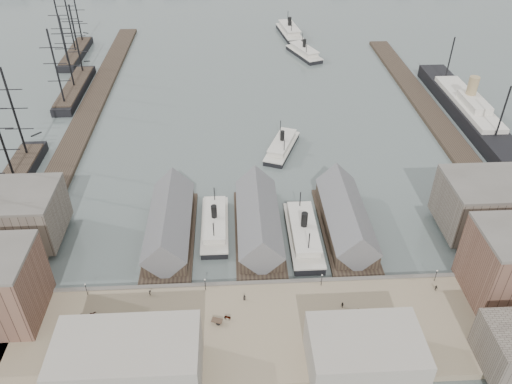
{
  "coord_description": "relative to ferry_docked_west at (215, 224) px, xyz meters",
  "views": [
    {
      "loc": [
        -6.84,
        -97.2,
        97.39
      ],
      "look_at": [
        0.0,
        30.0,
        6.0
      ],
      "focal_mm": 35.0,
      "sensor_mm": 36.0,
      "label": 1
    }
  ],
  "objects": [
    {
      "name": "pedestrian_6",
      "position": [
        32.0,
        -34.16,
        0.61
      ],
      "size": [
        0.9,
        1.0,
        1.66
      ],
      "primitive_type": "imported",
      "rotation": [
        0.0,
        0.0,
        5.13
      ],
      "color": "black",
      "rests_on": "quay"
    },
    {
      "name": "seawall",
      "position": [
        13.0,
        -24.71,
        -1.07
      ],
      "size": [
        180.0,
        1.2,
        2.3
      ],
      "primitive_type": "cube",
      "color": "#59544C",
      "rests_on": "ground"
    },
    {
      "name": "pedestrian_4",
      "position": [
        7.89,
        -30.39,
        0.59
      ],
      "size": [
        0.88,
        0.67,
        1.63
      ],
      "primitive_type": "imported",
      "rotation": [
        0.0,
        0.0,
        0.2
      ],
      "color": "black",
      "rests_on": "quay"
    },
    {
      "name": "east_wharf",
      "position": [
        91.0,
        70.49,
        -1.42
      ],
      "size": [
        10.0,
        180.0,
        1.6
      ],
      "primitive_type": "cube",
      "color": "#2D231C",
      "rests_on": "ground"
    },
    {
      "name": "pedestrian_5",
      "position": [
        28.86,
        -42.64,
        0.59
      ],
      "size": [
        0.73,
        0.72,
        1.62
      ],
      "primitive_type": "imported",
      "rotation": [
        0.0,
        0.0,
        5.53
      ],
      "color": "black",
      "rests_on": "quay"
    },
    {
      "name": "pedestrian_2",
      "position": [
        -16.01,
        -27.51,
        0.59
      ],
      "size": [
        0.71,
        1.11,
        1.63
      ],
      "primitive_type": "imported",
      "rotation": [
        0.0,
        0.0,
        1.47
      ],
      "color": "black",
      "rests_on": "quay"
    },
    {
      "name": "lamp_post_far_w",
      "position": [
        -32.0,
        -26.51,
        2.49
      ],
      "size": [
        0.44,
        0.44,
        3.92
      ],
      "color": "black",
      "rests_on": "quay"
    },
    {
      "name": "horse_cart_left",
      "position": [
        -29.84,
        -34.1,
        0.54
      ],
      "size": [
        4.53,
        3.63,
        1.44
      ],
      "rotation": [
        0.0,
        0.0,
        0.98
      ],
      "color": "black",
      "rests_on": "quay"
    },
    {
      "name": "warehouse_east_back",
      "position": [
        81.0,
        -4.51,
        7.28
      ],
      "size": [
        28.0,
        20.0,
        15.0
      ],
      "primitive_type": "cube",
      "color": "#60564C",
      "rests_on": "east_land"
    },
    {
      "name": "horse_cart_center",
      "position": [
        2.75,
        -36.93,
        0.58
      ],
      "size": [
        4.95,
        2.59,
        1.56
      ],
      "rotation": [
        0.0,
        0.0,
        1.26
      ],
      "color": "black",
      "rests_on": "quay"
    },
    {
      "name": "pedestrian_8",
      "position": [
        57.12,
        -29.84,
        0.67
      ],
      "size": [
        0.97,
        1.11,
        1.79
      ],
      "primitive_type": "imported",
      "rotation": [
        0.0,
        0.0,
        2.19
      ],
      "color": "black",
      "rests_on": "quay"
    },
    {
      "name": "ferry_open_near",
      "position": [
        24.66,
        45.16,
        -0.14
      ],
      "size": [
        16.07,
        25.9,
        8.89
      ],
      "rotation": [
        0.0,
        0.0,
        -0.38
      ],
      "color": "black",
      "rests_on": "ground"
    },
    {
      "name": "ocean_steamer",
      "position": [
        105.0,
        68.82,
        1.61
      ],
      "size": [
        12.2,
        89.12,
        17.82
      ],
      "color": "black",
      "rests_on": "ground"
    },
    {
      "name": "ferry_shed_east",
      "position": [
        39.0,
        -2.63,
        2.42
      ],
      "size": [
        14.0,
        42.0,
        12.6
      ],
      "color": "#2D231C",
      "rests_on": "ground"
    },
    {
      "name": "ferry_shed_center",
      "position": [
        13.0,
        -2.63,
        2.42
      ],
      "size": [
        14.0,
        42.0,
        12.6
      ],
      "color": "#2D231C",
      "rests_on": "ground"
    },
    {
      "name": "ferry_docked_east",
      "position": [
        26.0,
        -6.2,
        0.26
      ],
      "size": [
        8.89,
        29.63,
        10.58
      ],
      "color": "black",
      "rests_on": "ground"
    },
    {
      "name": "lamp_post_near_e",
      "position": [
        28.0,
        -26.51,
        2.49
      ],
      "size": [
        0.44,
        0.44,
        3.92
      ],
      "color": "black",
      "rests_on": "quay"
    },
    {
      "name": "ground",
      "position": [
        13.0,
        -19.51,
        -2.22
      ],
      "size": [
        900.0,
        900.0,
        0.0
      ],
      "primitive_type": "plane",
      "color": "#4B5755",
      "rests_on": "ground"
    },
    {
      "name": "sailing_ship_mid",
      "position": [
        -65.84,
        102.08,
        0.3
      ],
      "size": [
        8.56,
        49.46,
        35.19
      ],
      "color": "black",
      "rests_on": "ground"
    },
    {
      "name": "quay",
      "position": [
        13.0,
        -39.51,
        -1.22
      ],
      "size": [
        180.0,
        30.0,
        2.0
      ],
      "primitive_type": "cube",
      "color": "#857459",
      "rests_on": "ground"
    },
    {
      "name": "lamp_post_near_w",
      "position": [
        -2.0,
        -26.51,
        2.49
      ],
      "size": [
        0.44,
        0.44,
        3.92
      ],
      "color": "black",
      "rests_on": "quay"
    },
    {
      "name": "pedestrian_0",
      "position": [
        -42.31,
        -29.55,
        0.57
      ],
      "size": [
        0.71,
        0.71,
        1.59
      ],
      "primitive_type": "imported",
      "rotation": [
        0.0,
        0.0,
        2.35
      ],
      "color": "black",
      "rests_on": "quay"
    },
    {
      "name": "pedestrian_9",
      "position": [
        65.4,
        -39.37,
        0.66
      ],
      "size": [
        0.98,
        0.77,
        1.77
      ],
      "primitive_type": "imported",
      "rotation": [
        0.0,
        0.0,
        6.02
      ],
      "color": "black",
      "rests_on": "quay"
    },
    {
      "name": "ferry_docked_west",
      "position": [
        0.0,
        0.0,
        0.0
      ],
      "size": [
        7.96,
        26.55,
        9.48
      ],
      "color": "black",
      "rests_on": "ground"
    },
    {
      "name": "warehouse_west_back",
      "position": [
        -57.0,
        -1.51,
        6.78
      ],
      "size": [
        26.0,
        20.0,
        14.0
      ],
      "primitive_type": "cube",
      "color": "#60564C",
      "rests_on": "west_land"
    },
    {
      "name": "ferry_open_mid",
      "position": [
        46.03,
        143.48,
        0.07
      ],
      "size": [
        17.59,
        28.51,
        9.78
      ],
      "rotation": [
        0.0,
        0.0,
        0.37
      ],
      "color": "black",
      "rests_on": "ground"
    },
    {
      "name": "pedestrian_7",
      "position": [
        38.45,
        -45.74,
        0.66
      ],
      "size": [
        1.06,
        1.31,
        1.77
      ],
      "primitive_type": "imported",
      "rotation": [
        0.0,
        0.0,
        4.3
      ],
      "color": "black",
      "rests_on": "quay"
    },
    {
      "name": "street_bldg_west",
      "position": [
        -17.0,
        -51.51,
        5.78
      ],
      "size": [
        30.0,
        16.0,
        12.0
      ],
      "primitive_type": "cube",
      "color": "gray",
      "rests_on": "quay"
    },
    {
      "name": "sailing_ship_far",
      "position": [
        -76.42,
        149.23,
        0.23
      ],
      "size": [
        8.24,
        45.8,
        33.89
      ],
      "color": "black",
      "rests_on": "ground"
    },
    {
      "name": "tram",
      "position": [
        66.66,
        -33.5,
        1.64
      ],
      "size": [
        3.29,
        10.35,
        3.63
      ],
      "rotation": [
        0.0,
        0.0,
        0.06
      ],
      "color": "black",
      "rests_on": "quay"
    },
    {
      "name": "ferry_shed_west",
      "position": [
        -13.0,
        -2.63,
        2.42
      ],
      "size": [
        14.0,
        42.0,
        12.6
      ],
      "color": "#2D231C",
      "rests_on": "ground"
    },
    {
      "name": "lamp_post_far_e",
      "position": [
        58.0,
        -26.51,
        2.49
      ],
      "size": [
        0.44,
        0.44,
        3.92
      ],
      "color": "black",
      "rests_on": "quay"
    },
    {
      "name": "pedestrian_1",
      "position": [
        -26.52,
        -37.72,
        0.56
      ],
      "size": [
        0.96,
        0.94,
        1.56
      ],
      "primitive_type": "imported",
      "rotation": [
        0.0,
        0.0,
        0.7
      ],
      "color": "black",
      "rests_on": "quay"
    },
    {
      "name": "horse_cart_right",
      "position": [
        36.58,
        -37.47,
        0.58
      ],
      "size": [
        4.82,
        2.99,
        1.58
      ],
      "rotation": [
        0.0,
        0.0,
        1.92
      ],
      "color": "black",
      "rests_on": "quay"
    },
    {
      "name": "pedestrian_10",
      "position": [
        -19.85,
        -41.07,
        0.66
      ],
      "size": [
        0.84,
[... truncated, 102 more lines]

